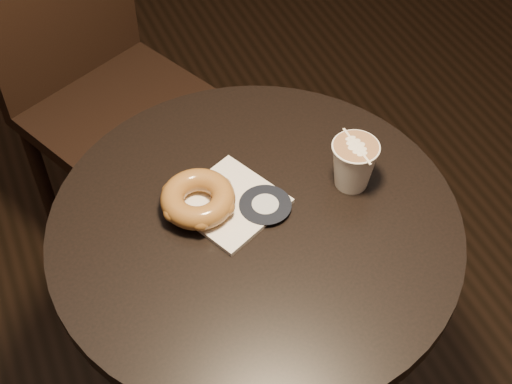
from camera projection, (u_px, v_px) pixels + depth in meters
cafe_table at (255, 287)px, 1.35m from camera, size 0.70×0.70×0.75m
chair at (91, 60)px, 1.74m from camera, size 0.55×0.55×1.06m
pastry_bag at (230, 203)px, 1.22m from camera, size 0.21×0.21×0.01m
doughnut at (198, 199)px, 1.19m from camera, size 0.13×0.13×0.04m
latte_cup at (353, 165)px, 1.22m from camera, size 0.08×0.08×0.09m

